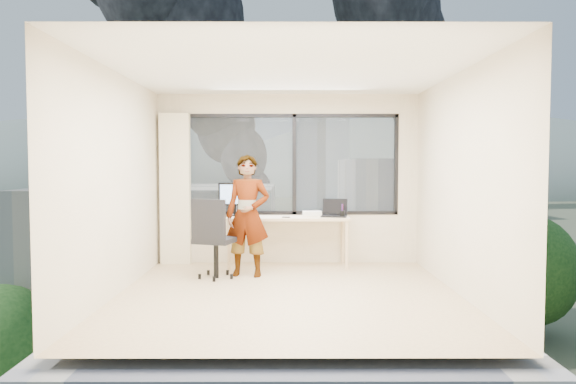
{
  "coord_description": "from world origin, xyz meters",
  "views": [
    {
      "loc": [
        -0.01,
        -5.95,
        1.51
      ],
      "look_at": [
        0.0,
        1.0,
        1.15
      ],
      "focal_mm": 32.03,
      "sensor_mm": 36.0,
      "label": 1
    }
  ],
  "objects_px": {
    "chair": "(216,237)",
    "handbag": "(340,209)",
    "laptop": "(334,209)",
    "person": "(248,216)",
    "monitor": "(235,199)",
    "desk": "(288,241)",
    "game_console": "(312,213)"
  },
  "relations": [
    {
      "from": "game_console",
      "to": "laptop",
      "type": "relative_size",
      "value": 0.72
    },
    {
      "from": "person",
      "to": "game_console",
      "type": "height_order",
      "value": "person"
    },
    {
      "from": "person",
      "to": "monitor",
      "type": "relative_size",
      "value": 3.27
    },
    {
      "from": "chair",
      "to": "monitor",
      "type": "xyz_separation_m",
      "value": [
        0.17,
        0.92,
        0.46
      ]
    },
    {
      "from": "game_console",
      "to": "person",
      "type": "bearing_deg",
      "value": -139.87
    },
    {
      "from": "chair",
      "to": "laptop",
      "type": "distance_m",
      "value": 1.84
    },
    {
      "from": "desk",
      "to": "monitor",
      "type": "relative_size",
      "value": 3.56
    },
    {
      "from": "laptop",
      "to": "person",
      "type": "bearing_deg",
      "value": -142.34
    },
    {
      "from": "person",
      "to": "handbag",
      "type": "height_order",
      "value": "person"
    },
    {
      "from": "monitor",
      "to": "laptop",
      "type": "relative_size",
      "value": 1.29
    },
    {
      "from": "person",
      "to": "handbag",
      "type": "xyz_separation_m",
      "value": [
        1.35,
        0.86,
        0.01
      ]
    },
    {
      "from": "monitor",
      "to": "chair",
      "type": "bearing_deg",
      "value": -95.12
    },
    {
      "from": "chair",
      "to": "handbag",
      "type": "distance_m",
      "value": 2.05
    },
    {
      "from": "person",
      "to": "handbag",
      "type": "bearing_deg",
      "value": 41.62
    },
    {
      "from": "monitor",
      "to": "game_console",
      "type": "xyz_separation_m",
      "value": [
        1.17,
        0.04,
        -0.22
      ]
    },
    {
      "from": "game_console",
      "to": "handbag",
      "type": "bearing_deg",
      "value": 2.78
    },
    {
      "from": "monitor",
      "to": "laptop",
      "type": "bearing_deg",
      "value": -1.65
    },
    {
      "from": "chair",
      "to": "laptop",
      "type": "height_order",
      "value": "chair"
    },
    {
      "from": "monitor",
      "to": "game_console",
      "type": "height_order",
      "value": "monitor"
    },
    {
      "from": "laptop",
      "to": "handbag",
      "type": "distance_m",
      "value": 0.28
    },
    {
      "from": "chair",
      "to": "laptop",
      "type": "bearing_deg",
      "value": 41.66
    },
    {
      "from": "monitor",
      "to": "laptop",
      "type": "height_order",
      "value": "monitor"
    },
    {
      "from": "person",
      "to": "monitor",
      "type": "xyz_separation_m",
      "value": [
        -0.25,
        0.78,
        0.18
      ]
    },
    {
      "from": "chair",
      "to": "laptop",
      "type": "relative_size",
      "value": 2.79
    },
    {
      "from": "desk",
      "to": "person",
      "type": "bearing_deg",
      "value": -130.63
    },
    {
      "from": "person",
      "to": "monitor",
      "type": "distance_m",
      "value": 0.84
    },
    {
      "from": "laptop",
      "to": "handbag",
      "type": "bearing_deg",
      "value": 77.07
    },
    {
      "from": "desk",
      "to": "chair",
      "type": "bearing_deg",
      "value": -141.12
    },
    {
      "from": "monitor",
      "to": "handbag",
      "type": "height_order",
      "value": "monitor"
    },
    {
      "from": "desk",
      "to": "laptop",
      "type": "relative_size",
      "value": 4.6
    },
    {
      "from": "person",
      "to": "chair",
      "type": "bearing_deg",
      "value": -152.62
    },
    {
      "from": "desk",
      "to": "game_console",
      "type": "bearing_deg",
      "value": 26.74
    }
  ]
}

